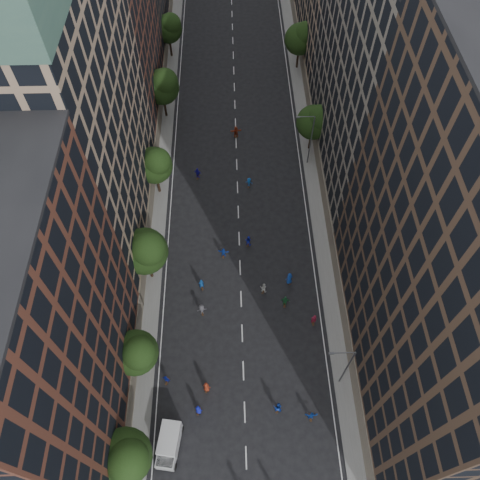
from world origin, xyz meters
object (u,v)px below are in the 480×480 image
at_px(streetlamp_near, 346,366).
at_px(cargo_van, 169,444).
at_px(skater_0, 198,410).
at_px(skater_2, 278,407).
at_px(streetlamp_far, 310,138).

relative_size(streetlamp_near, cargo_van, 1.95).
bearing_deg(skater_0, cargo_van, 70.88).
relative_size(cargo_van, skater_2, 2.43).
xyz_separation_m(streetlamp_far, skater_0, (-15.28, -35.82, -4.34)).
height_order(streetlamp_far, cargo_van, streetlamp_far).
bearing_deg(skater_2, skater_0, 11.88).
relative_size(streetlamp_near, streetlamp_far, 1.00).
xyz_separation_m(skater_0, skater_2, (8.41, 0.00, 0.13)).
xyz_separation_m(streetlamp_near, streetlamp_far, (0.00, 33.00, 0.00)).
bearing_deg(skater_0, streetlamp_far, -92.12).
relative_size(streetlamp_far, skater_0, 5.46).
xyz_separation_m(streetlamp_far, skater_2, (-6.88, -35.82, -4.21)).
distance_m(cargo_van, skater_0, 4.47).
relative_size(skater_0, skater_2, 0.87).
xyz_separation_m(cargo_van, skater_2, (11.28, 3.41, -0.28)).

